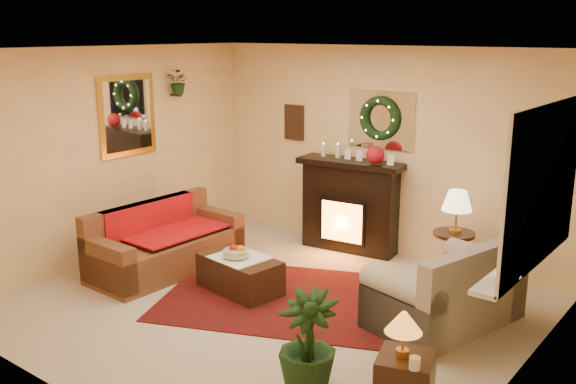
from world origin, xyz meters
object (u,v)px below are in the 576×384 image
Objects in this scene: sofa at (166,236)px; side_table_round at (453,256)px; fireplace at (351,208)px; coffee_table at (240,273)px; loveseat at (445,282)px; end_table_square at (405,383)px.

side_table_round is at bearing 32.34° from sofa.
fireplace reaches higher than coffee_table.
loveseat is (1.88, -1.28, -0.13)m from fireplace.
sofa is at bearing 165.44° from end_table_square.
loveseat is (3.19, 0.71, -0.01)m from sofa.
sofa is 2.38m from fireplace.
coffee_table is (-2.52, 1.00, -0.06)m from end_table_square.
coffee_table is at bearing -136.57° from side_table_round.
coffee_table is (-2.08, -0.64, -0.21)m from loveseat.
side_table_round is at bearing -17.85° from fireplace.
sofa reaches higher than coffee_table.
side_table_round is at bearing 123.73° from loveseat.
side_table_round is (1.53, -0.28, -0.23)m from fireplace.
fireplace is 1.96m from coffee_table.
fireplace reaches higher than end_table_square.
end_table_square is (2.32, -2.93, -0.28)m from fireplace.
side_table_round is 0.65× the size of coffee_table.
sofa is at bearing -169.06° from coffee_table.
side_table_round is (2.84, 1.70, -0.10)m from sofa.
fireplace is 0.82× the size of loveseat.
loveseat is 3.04× the size of end_table_square.
loveseat is at bearing 104.98° from end_table_square.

